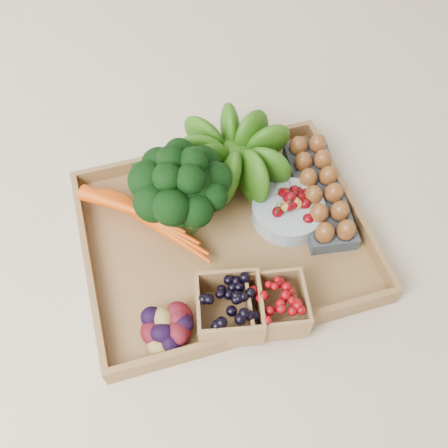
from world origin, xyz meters
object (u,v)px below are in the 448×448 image
object	(u,v)px
egg_carton	(319,194)
cherry_bowl	(288,211)
tray	(224,238)
broccoli	(184,203)

from	to	relation	value
egg_carton	cherry_bowl	bearing A→B (deg)	-153.65
tray	egg_carton	size ratio (longest dim) A/B	2.02
broccoli	cherry_bowl	xyz separation A→B (m)	(0.20, -0.04, -0.05)
egg_carton	broccoli	bearing A→B (deg)	-174.61
tray	cherry_bowl	xyz separation A→B (m)	(0.14, 0.01, 0.03)
cherry_bowl	tray	bearing A→B (deg)	-175.90
broccoli	egg_carton	distance (m)	0.29
broccoli	cherry_bowl	bearing A→B (deg)	-10.99
broccoli	cherry_bowl	size ratio (longest dim) A/B	1.26
broccoli	tray	bearing A→B (deg)	-37.11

